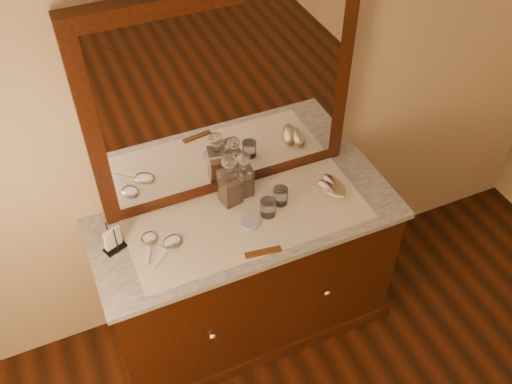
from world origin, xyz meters
TOP-DOWN VIEW (x-y plane):
  - dresser_cabinet at (0.00, 1.96)m, footprint 1.40×0.55m
  - dresser_plinth at (0.00, 1.96)m, footprint 1.46×0.59m
  - knob_left at (-0.30, 1.67)m, footprint 0.04×0.04m
  - knob_right at (0.30, 1.67)m, footprint 0.04×0.04m
  - marble_top at (0.00, 1.96)m, footprint 1.44×0.59m
  - mirror_frame at (0.00, 2.20)m, footprint 1.20×0.08m
  - mirror_glass at (0.00, 2.17)m, footprint 1.06×0.01m
  - lace_runner at (0.00, 1.94)m, footprint 1.10×0.45m
  - pin_dish at (-0.01, 1.91)m, footprint 0.11×0.11m
  - comb at (-0.02, 1.73)m, footprint 0.16×0.05m
  - napkin_rack at (-0.60, 2.01)m, footprint 0.11×0.09m
  - decanter_left at (-0.03, 2.08)m, footprint 0.10×0.10m
  - decanter_right at (0.05, 2.10)m, footprint 0.08×0.08m
  - brush_near at (0.42, 1.93)m, footprint 0.13×0.18m
  - brush_far at (0.45, 1.96)m, footprint 0.10×0.16m
  - hand_mirror_outer at (-0.46, 1.98)m, footprint 0.11×0.19m
  - hand_mirror_inner at (-0.38, 1.92)m, footprint 0.19×0.17m
  - tumblers at (0.13, 1.95)m, footprint 0.16×0.12m

SIDE VIEW (x-z plane):
  - dresser_plinth at x=0.00m, z-range 0.00..0.08m
  - dresser_cabinet at x=0.00m, z-range 0.00..0.82m
  - knob_left at x=-0.30m, z-range 0.43..0.47m
  - knob_right at x=0.30m, z-range 0.43..0.47m
  - marble_top at x=0.00m, z-range 0.82..0.85m
  - lace_runner at x=0.00m, z-range 0.85..0.85m
  - comb at x=-0.02m, z-range 0.85..0.86m
  - pin_dish at x=-0.01m, z-range 0.85..0.87m
  - hand_mirror_outer at x=-0.46m, z-range 0.85..0.87m
  - hand_mirror_inner at x=-0.38m, z-range 0.85..0.87m
  - brush_far at x=0.45m, z-range 0.85..0.90m
  - brush_near at x=0.42m, z-range 0.85..0.90m
  - tumblers at x=0.13m, z-range 0.85..0.94m
  - napkin_rack at x=-0.60m, z-range 0.84..0.98m
  - decanter_right at x=0.05m, z-range 0.83..1.08m
  - decanter_left at x=-0.03m, z-range 0.82..1.10m
  - mirror_frame at x=0.00m, z-range 0.85..1.85m
  - mirror_glass at x=0.00m, z-range 0.92..1.78m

